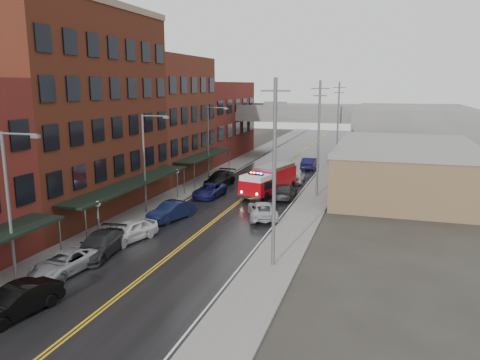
# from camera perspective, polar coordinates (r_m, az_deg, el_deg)

# --- Properties ---
(road) EXTENTS (11.00, 160.00, 0.02)m
(road) POSITION_cam_1_polar(r_m,az_deg,el_deg) (46.47, -0.39, -2.86)
(road) COLOR black
(road) RESTS_ON ground
(sidewalk_left) EXTENTS (3.00, 160.00, 0.15)m
(sidewalk_left) POSITION_cam_1_polar(r_m,az_deg,el_deg) (49.09, -8.55, -2.13)
(sidewalk_left) COLOR slate
(sidewalk_left) RESTS_ON ground
(sidewalk_right) EXTENTS (3.00, 160.00, 0.15)m
(sidewalk_right) POSITION_cam_1_polar(r_m,az_deg,el_deg) (44.87, 8.55, -3.43)
(sidewalk_right) COLOR slate
(sidewalk_right) RESTS_ON ground
(curb_left) EXTENTS (0.30, 160.00, 0.15)m
(curb_left) POSITION_cam_1_polar(r_m,az_deg,el_deg) (48.41, -6.79, -2.28)
(curb_left) COLOR gray
(curb_left) RESTS_ON ground
(curb_right) EXTENTS (0.30, 160.00, 0.15)m
(curb_right) POSITION_cam_1_polar(r_m,az_deg,el_deg) (45.13, 6.48, -3.29)
(curb_right) COLOR gray
(curb_right) RESTS_ON ground
(brick_building_b) EXTENTS (9.00, 20.00, 18.00)m
(brick_building_b) POSITION_cam_1_polar(r_m,az_deg,el_deg) (44.94, -19.80, 7.59)
(brick_building_b) COLOR #4C1E14
(brick_building_b) RESTS_ON ground
(brick_building_c) EXTENTS (9.00, 15.00, 15.00)m
(brick_building_c) POSITION_cam_1_polar(r_m,az_deg,el_deg) (59.94, -9.61, 7.48)
(brick_building_c) COLOR maroon
(brick_building_c) RESTS_ON ground
(brick_building_far) EXTENTS (9.00, 20.00, 12.00)m
(brick_building_far) POSITION_cam_1_polar(r_m,az_deg,el_deg) (76.05, -3.62, 7.30)
(brick_building_far) COLOR maroon
(brick_building_far) RESTS_ON ground
(tan_building) EXTENTS (14.00, 22.00, 5.00)m
(tan_building) POSITION_cam_1_polar(r_m,az_deg,el_deg) (53.74, 19.48, 1.16)
(tan_building) COLOR brown
(tan_building) RESTS_ON ground
(right_far_block) EXTENTS (18.00, 30.00, 8.00)m
(right_far_block) POSITION_cam_1_polar(r_m,az_deg,el_deg) (83.38, 20.23, 5.61)
(right_far_block) COLOR slate
(right_far_block) RESTS_ON ground
(awning_1) EXTENTS (2.60, 18.00, 3.09)m
(awning_1) POSITION_cam_1_polar(r_m,az_deg,el_deg) (42.52, -12.97, -0.40)
(awning_1) COLOR black
(awning_1) RESTS_ON ground
(awning_2) EXTENTS (2.60, 13.00, 3.09)m
(awning_2) POSITION_cam_1_polar(r_m,az_deg,el_deg) (58.06, -4.33, 3.00)
(awning_2) COLOR black
(awning_2) RESTS_ON ground
(globe_lamp_1) EXTENTS (0.44, 0.44, 3.12)m
(globe_lamp_1) POSITION_cam_1_polar(r_m,az_deg,el_deg) (36.35, -16.93, -3.71)
(globe_lamp_1) COLOR #59595B
(globe_lamp_1) RESTS_ON ground
(globe_lamp_2) EXTENTS (0.44, 0.44, 3.12)m
(globe_lamp_2) POSITION_cam_1_polar(r_m,az_deg,el_deg) (48.24, -7.66, 0.37)
(globe_lamp_2) COLOR #59595B
(globe_lamp_2) RESTS_ON ground
(street_lamp_0) EXTENTS (2.64, 0.22, 9.00)m
(street_lamp_0) POSITION_cam_1_polar(r_m,az_deg,el_deg) (29.72, -26.10, -2.03)
(street_lamp_0) COLOR #59595B
(street_lamp_0) RESTS_ON ground
(street_lamp_1) EXTENTS (2.64, 0.22, 9.00)m
(street_lamp_1) POSITION_cam_1_polar(r_m,az_deg,el_deg) (42.53, -11.33, 2.69)
(street_lamp_1) COLOR #59595B
(street_lamp_1) RESTS_ON ground
(street_lamp_2) EXTENTS (2.64, 0.22, 9.00)m
(street_lamp_2) POSITION_cam_1_polar(r_m,az_deg,el_deg) (56.98, -3.66, 5.08)
(street_lamp_2) COLOR #59595B
(street_lamp_2) RESTS_ON ground
(utility_pole_0) EXTENTS (1.80, 0.24, 12.00)m
(utility_pole_0) POSITION_cam_1_polar(r_m,az_deg,el_deg) (29.11, 4.20, 1.12)
(utility_pole_0) COLOR #59595B
(utility_pole_0) RESTS_ON ground
(utility_pole_1) EXTENTS (1.80, 0.24, 12.00)m
(utility_pole_1) POSITION_cam_1_polar(r_m,az_deg,el_deg) (48.63, 9.55, 5.17)
(utility_pole_1) COLOR #59595B
(utility_pole_1) RESTS_ON ground
(utility_pole_2) EXTENTS (1.80, 0.24, 12.00)m
(utility_pole_2) POSITION_cam_1_polar(r_m,az_deg,el_deg) (68.42, 11.84, 6.87)
(utility_pole_2) COLOR #59595B
(utility_pole_2) RESTS_ON ground
(overpass) EXTENTS (40.00, 10.00, 7.50)m
(overpass) POSITION_cam_1_polar(r_m,az_deg,el_deg) (76.34, 6.92, 7.25)
(overpass) COLOR slate
(overpass) RESTS_ON ground
(fire_truck) EXTENTS (4.87, 8.69, 3.03)m
(fire_truck) POSITION_cam_1_polar(r_m,az_deg,el_deg) (49.93, 3.51, 0.05)
(fire_truck) COLOR #B90810
(fire_truck) RESTS_ON ground
(parked_car_left_1) EXTENTS (2.51, 5.02, 1.58)m
(parked_car_left_1) POSITION_cam_1_polar(r_m,az_deg,el_deg) (26.93, -25.61, -13.22)
(parked_car_left_1) COLOR black
(parked_car_left_1) RESTS_ON ground
(parked_car_left_2) EXTENTS (2.76, 5.05, 1.34)m
(parked_car_left_2) POSITION_cam_1_polar(r_m,az_deg,el_deg) (31.59, -20.54, -9.38)
(parked_car_left_2) COLOR #95979C
(parked_car_left_2) RESTS_ON ground
(parked_car_left_3) EXTENTS (2.94, 5.68, 1.57)m
(parked_car_left_3) POSITION_cam_1_polar(r_m,az_deg,el_deg) (33.80, -16.78, -7.56)
(parked_car_left_3) COLOR black
(parked_car_left_3) RESTS_ON ground
(parked_car_left_4) EXTENTS (3.12, 5.04, 1.60)m
(parked_car_left_4) POSITION_cam_1_polar(r_m,az_deg,el_deg) (36.29, -13.26, -6.03)
(parked_car_left_4) COLOR silver
(parked_car_left_4) RESTS_ON ground
(parked_car_left_5) EXTENTS (3.01, 5.13, 1.60)m
(parked_car_left_5) POSITION_cam_1_polar(r_m,az_deg,el_deg) (41.11, -8.36, -3.77)
(parked_car_left_5) COLOR #0E1634
(parked_car_left_5) RESTS_ON ground
(parked_car_left_6) EXTENTS (2.44, 5.13, 1.41)m
(parked_car_left_6) POSITION_cam_1_polar(r_m,az_deg,el_deg) (49.14, -3.76, -1.26)
(parked_car_left_6) COLOR #14164E
(parked_car_left_6) RESTS_ON ground
(parked_car_left_7) EXTENTS (2.44, 5.82, 1.68)m
(parked_car_left_7) POSITION_cam_1_polar(r_m,az_deg,el_deg) (54.37, -2.47, 0.14)
(parked_car_left_7) COLOR black
(parked_car_left_7) RESTS_ON ground
(parked_car_right_0) EXTENTS (3.98, 5.75, 1.46)m
(parked_car_right_0) POSITION_cam_1_polar(r_m,az_deg,el_deg) (41.37, 2.78, -3.66)
(parked_car_right_0) COLOR #B3B6BC
(parked_car_right_0) RESTS_ON ground
(parked_car_right_1) EXTENTS (2.43, 5.25, 1.49)m
(parked_car_right_1) POSITION_cam_1_polar(r_m,az_deg,el_deg) (48.70, 5.52, -1.36)
(parked_car_right_1) COLOR #262628
(parked_car_right_1) RESTS_ON ground
(parked_car_right_2) EXTENTS (2.18, 4.89, 1.64)m
(parked_car_right_2) POSITION_cam_1_polar(r_m,az_deg,el_deg) (56.62, 6.84, 0.50)
(parked_car_right_2) COLOR silver
(parked_car_right_2) RESTS_ON ground
(parked_car_right_3) EXTENTS (1.85, 5.01, 1.64)m
(parked_car_right_3) POSITION_cam_1_polar(r_m,az_deg,el_deg) (66.05, 8.49, 2.04)
(parked_car_right_3) COLOR black
(parked_car_right_3) RESTS_ON ground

